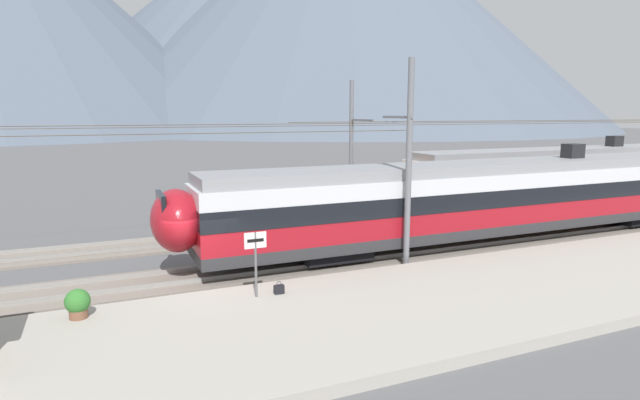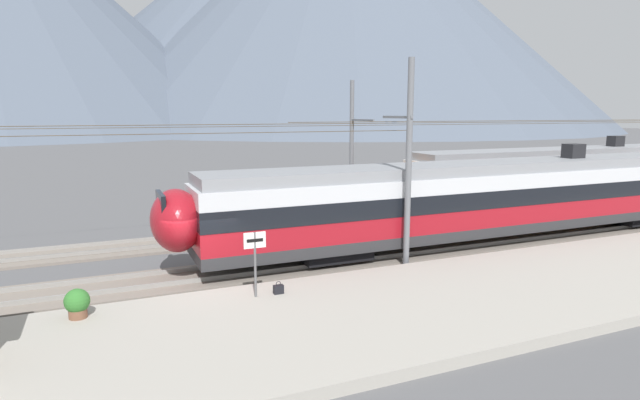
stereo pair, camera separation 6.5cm
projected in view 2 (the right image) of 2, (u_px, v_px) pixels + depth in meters
ground_plane at (202, 290)px, 17.74m from camera, size 400.00×400.00×0.00m
platform_slab at (233, 337)px, 13.65m from camera, size 120.00×7.04×0.33m
track_near at (195, 278)px, 18.89m from camera, size 120.00×3.00×0.28m
track_far at (175, 243)px, 23.91m from camera, size 120.00×3.00×0.28m
train_near_platform at (493, 196)px, 23.88m from camera, size 30.22×3.03×4.27m
train_far_track at (567, 173)px, 33.16m from camera, size 25.62×3.04×4.27m
catenary_mast_mid at (407, 162)px, 19.77m from camera, size 45.94×2.10×8.10m
catenary_mast_far_side at (353, 148)px, 29.24m from camera, size 45.94×2.68×7.87m
platform_sign at (255, 250)px, 15.95m from camera, size 0.70×0.08×2.08m
handbag_near_sign at (278, 289)px, 16.45m from camera, size 0.32×0.18×0.41m
potted_plant_platform_edge at (77, 302)px, 14.46m from camera, size 0.70×0.70×0.84m
mountain_central_peak at (270, 21)px, 229.65m from camera, size 219.28×219.28×93.45m
mountain_right_ridge at (341, 9)px, 199.68m from camera, size 200.85×200.85×92.21m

